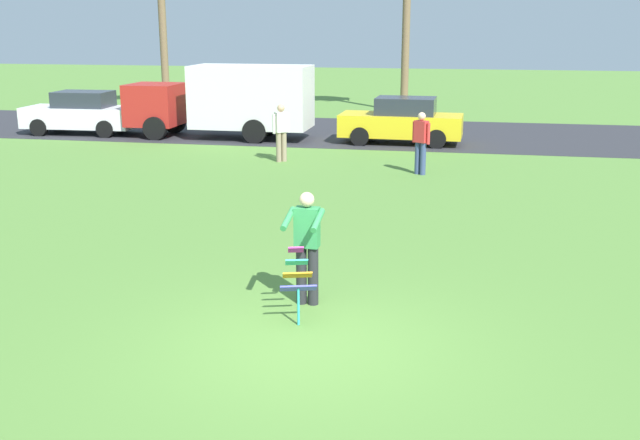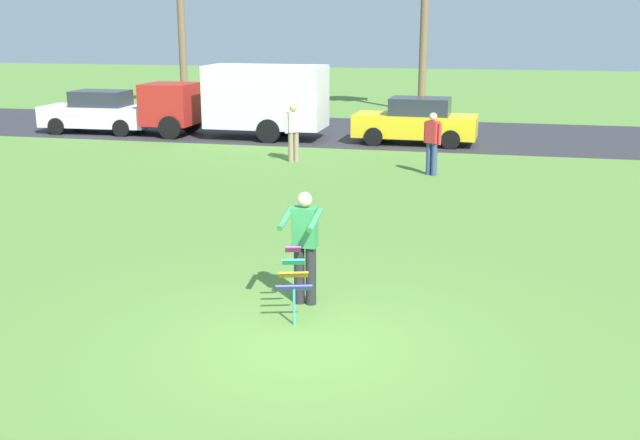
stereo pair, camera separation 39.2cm
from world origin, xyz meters
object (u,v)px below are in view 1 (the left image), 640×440
(person_walker_near, at_px, (421,141))
(person_walker_far, at_px, (281,131))
(person_kite_flyer, at_px, (307,244))
(parked_car_yellow, at_px, (402,121))
(parked_car_white, at_px, (82,113))
(kite_held, at_px, (297,276))
(parked_truck_red_cab, at_px, (230,99))

(person_walker_near, relative_size, person_walker_far, 1.00)
(person_kite_flyer, height_order, parked_car_yellow, person_kite_flyer)
(person_walker_far, bearing_deg, parked_car_white, 154.52)
(person_kite_flyer, bearing_deg, kite_held, -89.72)
(person_kite_flyer, relative_size, kite_held, 1.70)
(parked_truck_red_cab, relative_size, person_walker_near, 3.88)
(kite_held, height_order, person_walker_near, person_walker_near)
(parked_car_white, height_order, person_walker_far, person_walker_far)
(kite_held, relative_size, parked_car_yellow, 0.24)
(person_kite_flyer, height_order, kite_held, person_kite_flyer)
(parked_truck_red_cab, bearing_deg, parked_car_yellow, -0.01)
(parked_car_white, relative_size, parked_car_yellow, 1.00)
(person_kite_flyer, height_order, parked_car_white, person_kite_flyer)
(kite_held, bearing_deg, person_kite_flyer, 90.28)
(kite_held, distance_m, parked_car_white, 20.27)
(kite_held, relative_size, person_walker_near, 0.59)
(person_kite_flyer, distance_m, parked_car_white, 19.75)
(person_kite_flyer, distance_m, kite_held, 0.71)
(parked_truck_red_cab, height_order, parked_car_yellow, parked_truck_red_cab)
(parked_car_white, bearing_deg, person_walker_far, -25.48)
(parked_car_white, distance_m, person_walker_near, 14.10)
(person_kite_flyer, relative_size, parked_car_yellow, 0.41)
(parked_car_yellow, xyz_separation_m, person_walker_far, (-3.28, -4.18, 0.16))
(person_kite_flyer, xyz_separation_m, parked_truck_red_cab, (-6.19, 15.67, 0.46))
(kite_held, xyz_separation_m, person_walker_near, (1.02, 10.97, 0.27))
(kite_held, bearing_deg, parked_truck_red_cab, 110.76)
(person_walker_far, bearing_deg, kite_held, -75.04)
(parked_car_yellow, bearing_deg, kite_held, -90.12)
(kite_held, bearing_deg, parked_car_yellow, 89.88)
(parked_truck_red_cab, xyz_separation_m, person_walker_near, (7.21, -5.36, -0.48))
(kite_held, bearing_deg, parked_car_white, 126.37)
(person_kite_flyer, distance_m, parked_car_yellow, 15.67)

